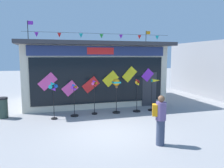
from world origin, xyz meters
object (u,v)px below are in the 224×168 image
at_px(wind_spinner_left, 74,100).
at_px(wind_spinner_center_left, 94,92).
at_px(kite_shop_building, 92,72).
at_px(wind_spinner_right, 137,95).
at_px(trash_bin, 2,108).
at_px(wind_spinner_center_right, 116,87).
at_px(wind_spinner_far_right, 154,90).
at_px(person_near_camera, 160,119).
at_px(wind_spinner_far_left, 53,92).

relative_size(wind_spinner_left, wind_spinner_center_left, 0.92).
distance_m(kite_shop_building, wind_spinner_center_left, 3.66).
relative_size(wind_spinner_right, trash_bin, 1.76).
bearing_deg(wind_spinner_center_right, wind_spinner_far_right, -0.93).
xyz_separation_m(wind_spinner_center_left, wind_spinner_right, (2.27, -0.13, -0.23)).
bearing_deg(wind_spinner_far_right, wind_spinner_center_left, 178.30).
bearing_deg(trash_bin, wind_spinner_right, -5.85).
relative_size(kite_shop_building, wind_spinner_right, 4.91).
relative_size(wind_spinner_center_left, wind_spinner_far_right, 1.01).
distance_m(wind_spinner_center_right, person_near_camera, 4.39).
distance_m(kite_shop_building, wind_spinner_center_right, 3.68).
bearing_deg(wind_spinner_right, wind_spinner_left, 179.81).
relative_size(wind_spinner_far_right, trash_bin, 1.74).
height_order(wind_spinner_far_right, person_near_camera, wind_spinner_far_right).
bearing_deg(wind_spinner_center_right, wind_spinner_center_left, 176.85).
bearing_deg(wind_spinner_left, wind_spinner_center_left, 6.81).
relative_size(wind_spinner_center_right, person_near_camera, 1.07).
bearing_deg(wind_spinner_far_left, person_near_camera, -50.75).
bearing_deg(wind_spinner_far_left, wind_spinner_right, 3.14).
xyz_separation_m(wind_spinner_left, wind_spinner_far_right, (4.32, 0.03, 0.27)).
bearing_deg(wind_spinner_left, wind_spinner_far_left, -165.88).
height_order(wind_spinner_left, wind_spinner_center_right, wind_spinner_center_right).
height_order(wind_spinner_far_left, wind_spinner_left, wind_spinner_far_left).
distance_m(wind_spinner_center_left, wind_spinner_far_right, 3.29).
bearing_deg(wind_spinner_center_left, wind_spinner_left, -173.19).
bearing_deg(wind_spinner_right, person_near_camera, -102.62).
bearing_deg(wind_spinner_far_left, wind_spinner_far_right, 2.93).
bearing_deg(person_near_camera, wind_spinner_right, 11.71).
relative_size(wind_spinner_left, trash_bin, 1.62).
height_order(kite_shop_building, person_near_camera, kite_shop_building).
bearing_deg(wind_spinner_center_right, wind_spinner_far_left, -174.45).
bearing_deg(wind_spinner_left, wind_spinner_far_right, 0.34).
height_order(kite_shop_building, wind_spinner_right, kite_shop_building).
bearing_deg(wind_spinner_right, wind_spinner_center_left, 176.60).
bearing_deg(kite_shop_building, trash_bin, -148.74).
xyz_separation_m(wind_spinner_left, trash_bin, (-3.33, 0.67, -0.32)).
relative_size(kite_shop_building, person_near_camera, 5.14).
distance_m(wind_spinner_left, wind_spinner_center_right, 2.25).
xyz_separation_m(wind_spinner_center_left, wind_spinner_center_right, (1.14, -0.06, 0.26)).
height_order(kite_shop_building, wind_spinner_center_left, kite_shop_building).
bearing_deg(trash_bin, wind_spinner_left, -11.33).
distance_m(wind_spinner_left, wind_spinner_center_left, 1.08).
distance_m(kite_shop_building, wind_spinner_left, 4.13).
xyz_separation_m(wind_spinner_center_right, wind_spinner_right, (1.12, -0.07, -0.49)).
xyz_separation_m(wind_spinner_far_right, person_near_camera, (-1.98, -4.33, -0.21)).
distance_m(wind_spinner_right, person_near_camera, 4.40).
height_order(wind_spinner_center_left, wind_spinner_center_right, wind_spinner_center_right).
xyz_separation_m(wind_spinner_left, wind_spinner_center_left, (1.03, 0.12, 0.30)).
distance_m(wind_spinner_left, trash_bin, 3.42).
height_order(wind_spinner_center_right, wind_spinner_far_right, wind_spinner_center_right).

